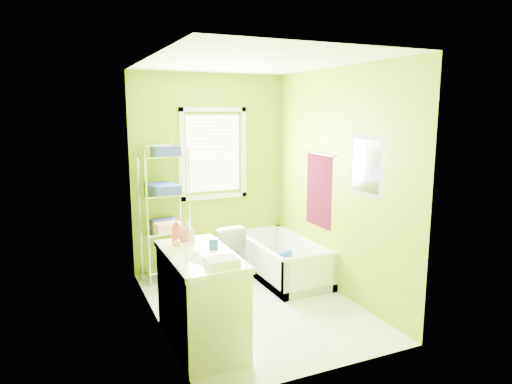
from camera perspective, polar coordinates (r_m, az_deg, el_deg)
name	(u,v)px	position (r m, az deg, el deg)	size (l,w,h in m)	color
ground	(253,304)	(5.21, -0.34, -13.84)	(2.90, 2.90, 0.00)	silver
room_envelope	(253,166)	(4.79, -0.36, 3.32)	(2.14, 2.94, 2.62)	#719307
window	(214,149)	(6.12, -5.33, 5.40)	(0.92, 0.05, 1.22)	white
door	(183,255)	(3.64, -9.08, -7.82)	(0.09, 0.80, 2.00)	white
right_wall_decor	(336,181)	(5.30, 10.02, 1.36)	(0.04, 1.48, 1.17)	#3A0616
bathtub	(282,264)	(5.97, 3.24, -9.01)	(0.72, 1.54, 0.50)	white
toilet	(223,247)	(6.08, -4.10, -6.93)	(0.37, 0.65, 0.67)	white
vanity	(201,295)	(4.29, -6.89, -12.70)	(0.59, 1.14, 1.11)	white
wire_shelf_unit	(165,199)	(5.77, -11.28, -0.83)	(0.60, 0.49, 1.70)	silver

